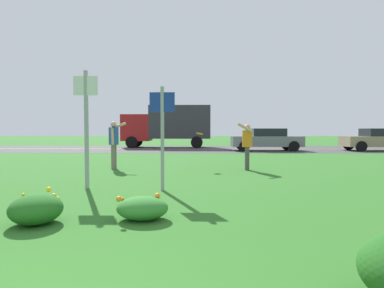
{
  "coord_description": "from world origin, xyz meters",
  "views": [
    {
      "loc": [
        1.3,
        -1.16,
        1.38
      ],
      "look_at": [
        1.11,
        9.58,
        0.92
      ],
      "focal_mm": 31.73,
      "sensor_mm": 36.0,
      "label": 1
    }
  ],
  "objects_px": {
    "car_gray_center_left": "(267,139)",
    "box_truck_red": "(168,124)",
    "car_tan_leftmost": "(379,139)",
    "frisbee_orange": "(200,134)",
    "sign_post_near_path": "(86,118)",
    "person_catcher_orange_shirt": "(247,143)",
    "person_thrower_blue_shirt": "(114,140)",
    "sign_post_by_roadside": "(162,128)"
  },
  "relations": [
    {
      "from": "car_gray_center_left",
      "to": "box_truck_red",
      "type": "distance_m",
      "value": 7.92
    },
    {
      "from": "car_gray_center_left",
      "to": "car_tan_leftmost",
      "type": "bearing_deg",
      "value": 0.0
    },
    {
      "from": "frisbee_orange",
      "to": "car_tan_leftmost",
      "type": "distance_m",
      "value": 15.62
    },
    {
      "from": "sign_post_near_path",
      "to": "person_catcher_orange_shirt",
      "type": "xyz_separation_m",
      "value": [
        4.27,
        3.66,
        -0.72
      ]
    },
    {
      "from": "frisbee_orange",
      "to": "car_tan_leftmost",
      "type": "xyz_separation_m",
      "value": [
        11.72,
        10.31,
        -0.5
      ]
    },
    {
      "from": "person_thrower_blue_shirt",
      "to": "person_catcher_orange_shirt",
      "type": "xyz_separation_m",
      "value": [
        4.61,
        -0.28,
        -0.07
      ]
    },
    {
      "from": "sign_post_by_roadside",
      "to": "car_gray_center_left",
      "type": "relative_size",
      "value": 0.52
    },
    {
      "from": "car_gray_center_left",
      "to": "box_truck_red",
      "type": "height_order",
      "value": "box_truck_red"
    },
    {
      "from": "frisbee_orange",
      "to": "car_gray_center_left",
      "type": "relative_size",
      "value": 0.06
    },
    {
      "from": "box_truck_red",
      "to": "sign_post_by_roadside",
      "type": "bearing_deg",
      "value": -85.43
    },
    {
      "from": "sign_post_by_roadside",
      "to": "person_catcher_orange_shirt",
      "type": "height_order",
      "value": "sign_post_by_roadside"
    },
    {
      "from": "person_thrower_blue_shirt",
      "to": "box_truck_red",
      "type": "distance_m",
      "value": 14.41
    },
    {
      "from": "sign_post_near_path",
      "to": "box_truck_red",
      "type": "xyz_separation_m",
      "value": [
        0.31,
        18.31,
        0.15
      ]
    },
    {
      "from": "person_thrower_blue_shirt",
      "to": "car_tan_leftmost",
      "type": "distance_m",
      "value": 18.04
    },
    {
      "from": "sign_post_near_path",
      "to": "box_truck_red",
      "type": "distance_m",
      "value": 18.32
    },
    {
      "from": "sign_post_by_roadside",
      "to": "car_tan_leftmost",
      "type": "bearing_deg",
      "value": 49.29
    },
    {
      "from": "sign_post_near_path",
      "to": "person_thrower_blue_shirt",
      "type": "relative_size",
      "value": 1.65
    },
    {
      "from": "person_catcher_orange_shirt",
      "to": "car_gray_center_left",
      "type": "distance_m",
      "value": 11.07
    },
    {
      "from": "frisbee_orange",
      "to": "car_gray_center_left",
      "type": "distance_m",
      "value": 11.24
    },
    {
      "from": "person_catcher_orange_shirt",
      "to": "frisbee_orange",
      "type": "relative_size",
      "value": 6.42
    },
    {
      "from": "car_tan_leftmost",
      "to": "car_gray_center_left",
      "type": "relative_size",
      "value": 1.0
    },
    {
      "from": "person_catcher_orange_shirt",
      "to": "car_gray_center_left",
      "type": "relative_size",
      "value": 0.36
    },
    {
      "from": "person_catcher_orange_shirt",
      "to": "sign_post_near_path",
      "type": "bearing_deg",
      "value": -139.36
    },
    {
      "from": "frisbee_orange",
      "to": "car_gray_center_left",
      "type": "height_order",
      "value": "car_gray_center_left"
    },
    {
      "from": "frisbee_orange",
      "to": "person_thrower_blue_shirt",
      "type": "bearing_deg",
      "value": -178.09
    },
    {
      "from": "sign_post_near_path",
      "to": "frisbee_orange",
      "type": "height_order",
      "value": "sign_post_near_path"
    },
    {
      "from": "frisbee_orange",
      "to": "car_tan_leftmost",
      "type": "height_order",
      "value": "car_tan_leftmost"
    },
    {
      "from": "sign_post_by_roadside",
      "to": "car_gray_center_left",
      "type": "bearing_deg",
      "value": 70.11
    },
    {
      "from": "person_catcher_orange_shirt",
      "to": "frisbee_orange",
      "type": "height_order",
      "value": "person_catcher_orange_shirt"
    },
    {
      "from": "car_gray_center_left",
      "to": "box_truck_red",
      "type": "xyz_separation_m",
      "value": [
        -6.78,
        3.95,
        1.06
      ]
    },
    {
      "from": "person_thrower_blue_shirt",
      "to": "car_tan_leftmost",
      "type": "xyz_separation_m",
      "value": [
        14.73,
        10.42,
        -0.26
      ]
    },
    {
      "from": "sign_post_by_roadside",
      "to": "frisbee_orange",
      "type": "xyz_separation_m",
      "value": [
        0.86,
        4.31,
        -0.19
      ]
    },
    {
      "from": "frisbee_orange",
      "to": "box_truck_red",
      "type": "bearing_deg",
      "value": 99.33
    },
    {
      "from": "frisbee_orange",
      "to": "car_tan_leftmost",
      "type": "bearing_deg",
      "value": 41.34
    },
    {
      "from": "person_thrower_blue_shirt",
      "to": "box_truck_red",
      "type": "xyz_separation_m",
      "value": [
        0.66,
        14.37,
        0.81
      ]
    },
    {
      "from": "car_gray_center_left",
      "to": "person_thrower_blue_shirt",
      "type": "bearing_deg",
      "value": -125.52
    },
    {
      "from": "person_catcher_orange_shirt",
      "to": "car_gray_center_left",
      "type": "bearing_deg",
      "value": 75.21
    },
    {
      "from": "car_gray_center_left",
      "to": "box_truck_red",
      "type": "bearing_deg",
      "value": 149.73
    },
    {
      "from": "sign_post_by_roadside",
      "to": "sign_post_near_path",
      "type": "bearing_deg",
      "value": 171.7
    },
    {
      "from": "sign_post_near_path",
      "to": "person_catcher_orange_shirt",
      "type": "relative_size",
      "value": 1.7
    },
    {
      "from": "frisbee_orange",
      "to": "sign_post_near_path",
      "type": "bearing_deg",
      "value": -123.33
    },
    {
      "from": "person_thrower_blue_shirt",
      "to": "frisbee_orange",
      "type": "bearing_deg",
      "value": 1.91
    }
  ]
}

